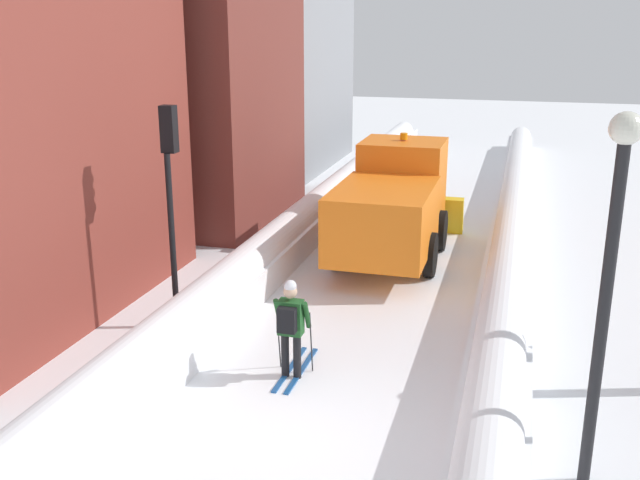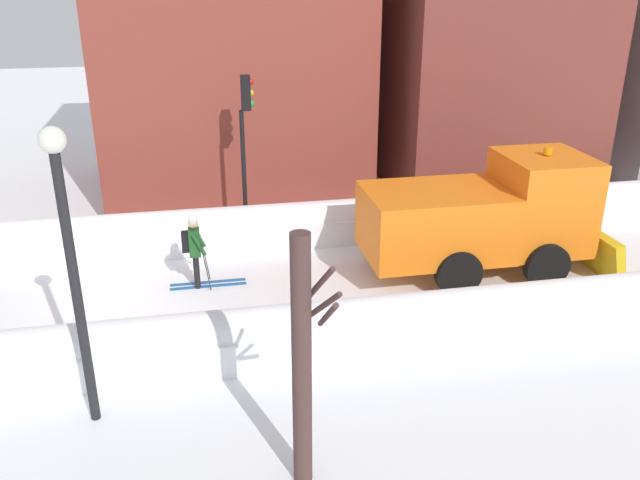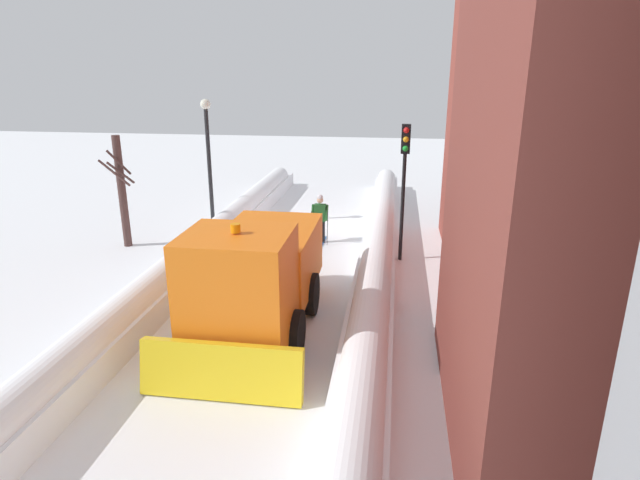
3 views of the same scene
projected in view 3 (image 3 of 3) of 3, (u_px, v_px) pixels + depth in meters
ground_plane at (240, 352)px, 11.77m from camera, size 80.00×80.00×0.00m
snowbank_left at (367, 340)px, 11.22m from camera, size 1.10×36.00×1.15m
snowbank_right at (119, 323)px, 12.01m from camera, size 1.10×36.00×1.12m
building_brick_near at (585, 96)px, 15.11m from camera, size 7.13×8.31×10.65m
plow_truck at (256, 274)px, 12.30m from camera, size 3.20×5.98×3.12m
skier at (320, 216)px, 19.00m from camera, size 0.62×1.80×1.81m
traffic_light_pole at (404, 167)px, 16.48m from camera, size 0.28×0.42×4.47m
street_lamp at (208, 146)px, 20.68m from camera, size 0.40×0.40×5.00m
bare_tree_near at (122, 191)px, 18.28m from camera, size 1.09×0.67×3.95m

